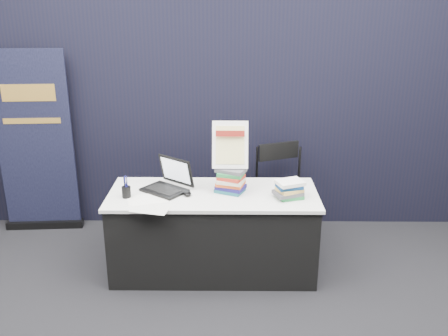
% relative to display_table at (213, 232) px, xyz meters
% --- Properties ---
extents(floor, '(8.00, 8.00, 0.00)m').
position_rel_display_table_xyz_m(floor, '(0.00, -0.55, -0.38)').
color(floor, black).
rests_on(floor, ground).
extents(wall_back, '(8.00, 0.02, 3.50)m').
position_rel_display_table_xyz_m(wall_back, '(0.00, 3.45, 1.37)').
color(wall_back, beige).
rests_on(wall_back, floor).
extents(drape_partition, '(6.00, 0.08, 2.40)m').
position_rel_display_table_xyz_m(drape_partition, '(0.00, 1.05, 0.82)').
color(drape_partition, black).
rests_on(drape_partition, floor).
extents(display_table, '(1.80, 0.75, 0.75)m').
position_rel_display_table_xyz_m(display_table, '(0.00, 0.00, 0.00)').
color(display_table, black).
rests_on(display_table, floor).
extents(laptop, '(0.45, 0.48, 0.28)m').
position_rel_display_table_xyz_m(laptop, '(-0.43, 0.08, 0.44)').
color(laptop, black).
rests_on(laptop, display_table).
extents(mouse, '(0.10, 0.13, 0.04)m').
position_rel_display_table_xyz_m(mouse, '(-0.22, -0.06, 0.39)').
color(mouse, black).
rests_on(mouse, display_table).
extents(brochure_left, '(0.30, 0.25, 0.00)m').
position_rel_display_table_xyz_m(brochure_left, '(-0.57, -0.18, 0.38)').
color(brochure_left, white).
rests_on(brochure_left, display_table).
extents(brochure_mid, '(0.34, 0.27, 0.00)m').
position_rel_display_table_xyz_m(brochure_mid, '(-0.49, -0.33, 0.38)').
color(brochure_mid, silver).
rests_on(brochure_mid, display_table).
extents(brochure_right, '(0.37, 0.31, 0.00)m').
position_rel_display_table_xyz_m(brochure_right, '(-0.54, -0.15, 0.38)').
color(brochure_right, white).
rests_on(brochure_right, display_table).
extents(pen_cup, '(0.09, 0.09, 0.10)m').
position_rel_display_table_xyz_m(pen_cup, '(-0.73, -0.11, 0.42)').
color(pen_cup, black).
rests_on(pen_cup, display_table).
extents(book_stack_tall, '(0.27, 0.24, 0.21)m').
position_rel_display_table_xyz_m(book_stack_tall, '(0.14, 0.03, 0.48)').
color(book_stack_tall, '#18545E').
rests_on(book_stack_tall, display_table).
extents(book_stack_short, '(0.25, 0.22, 0.15)m').
position_rel_display_table_xyz_m(book_stack_short, '(0.64, -0.10, 0.45)').
color(book_stack_short, '#20783A').
rests_on(book_stack_short, display_table).
extents(info_sign, '(0.30, 0.15, 0.41)m').
position_rel_display_table_xyz_m(info_sign, '(0.14, 0.06, 0.78)').
color(info_sign, black).
rests_on(info_sign, book_stack_tall).
extents(pullup_banner, '(0.80, 0.16, 1.88)m').
position_rel_display_table_xyz_m(pullup_banner, '(-1.83, 0.85, 0.46)').
color(pullup_banner, black).
rests_on(pullup_banner, floor).
extents(stacking_chair, '(0.58, 0.59, 0.99)m').
position_rel_display_table_xyz_m(stacking_chair, '(0.63, 0.55, 0.17)').
color(stacking_chair, black).
rests_on(stacking_chair, floor).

